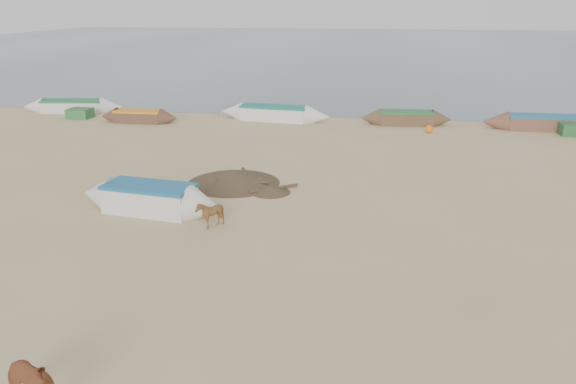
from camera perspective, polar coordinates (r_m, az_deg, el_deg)
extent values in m
plane|color=tan|center=(15.64, -2.30, -8.18)|extent=(140.00, 140.00, 0.00)
plane|color=slate|center=(95.95, 7.48, 14.48)|extent=(160.00, 160.00, 0.00)
imported|color=brown|center=(18.59, -7.95, -2.21)|extent=(0.99, 0.91, 0.96)
cone|color=brown|center=(23.09, -5.57, 1.54)|extent=(4.81, 4.81, 0.53)
cube|color=#306A39|center=(38.43, -20.38, 7.50)|extent=(1.40, 1.20, 0.60)
sphere|color=orange|center=(32.89, 14.13, 6.22)|extent=(0.44, 0.44, 0.44)
cube|color=gray|center=(37.18, -5.77, 8.20)|extent=(1.20, 1.10, 0.56)
cube|color=#295D32|center=(35.17, 27.08, 5.68)|extent=(1.50, 1.20, 0.64)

